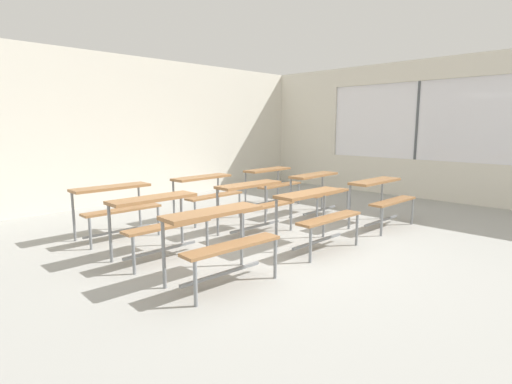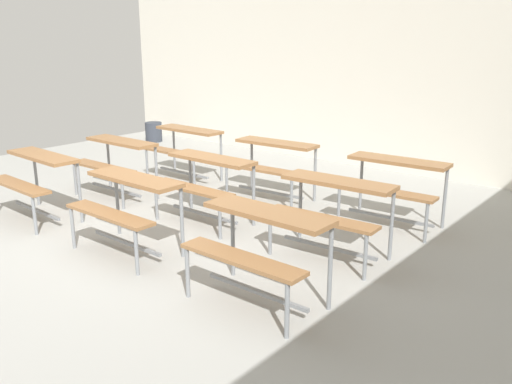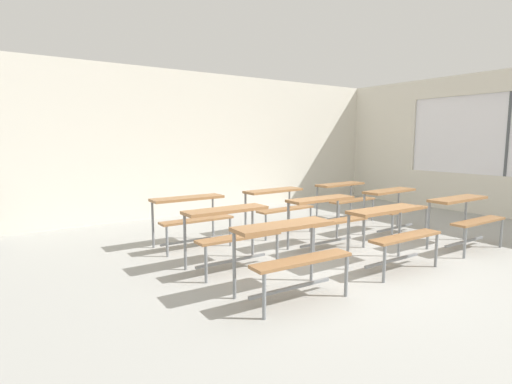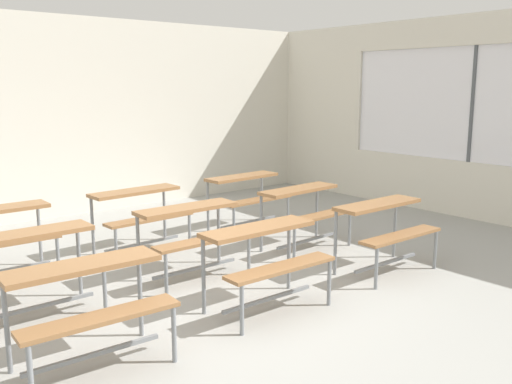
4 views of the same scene
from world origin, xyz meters
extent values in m
cube|color=#9E9E99|center=(0.00, 0.00, -0.03)|extent=(10.00, 9.00, 0.05)
cube|color=silver|center=(0.00, 4.50, 1.50)|extent=(10.00, 0.12, 3.00)
cube|color=silver|center=(5.00, 0.00, 0.42)|extent=(0.12, 9.00, 0.85)
cube|color=silver|center=(5.00, 3.55, 1.70)|extent=(0.12, 1.90, 1.70)
cube|color=white|center=(5.00, 0.50, 1.70)|extent=(0.02, 4.20, 1.70)
cube|color=#4C5156|center=(5.00, 0.50, 1.70)|extent=(0.06, 0.05, 1.70)
cube|color=olive|center=(-1.30, -0.16, 0.72)|extent=(1.11, 0.37, 0.04)
cube|color=olive|center=(-1.31, -0.48, 0.44)|extent=(1.11, 0.27, 0.03)
cylinder|color=gray|center=(-1.79, 0.01, 0.36)|extent=(0.04, 0.04, 0.72)
cylinder|color=gray|center=(-0.79, -0.04, 0.36)|extent=(0.04, 0.04, 0.72)
cylinder|color=gray|center=(-1.81, -0.54, 0.22)|extent=(0.04, 0.04, 0.44)
cylinder|color=gray|center=(-0.82, -0.59, 0.22)|extent=(0.04, 0.04, 0.44)
cube|color=gray|center=(-1.30, -0.30, 0.10)|extent=(1.00, 0.08, 0.03)
cube|color=olive|center=(0.34, -0.15, 0.72)|extent=(1.10, 0.34, 0.04)
cube|color=olive|center=(0.34, -0.47, 0.44)|extent=(1.10, 0.24, 0.03)
cylinder|color=gray|center=(-0.16, -0.01, 0.36)|extent=(0.04, 0.04, 0.72)
cylinder|color=gray|center=(0.84, -0.02, 0.36)|extent=(0.04, 0.04, 0.72)
cylinder|color=gray|center=(-0.16, -0.56, 0.22)|extent=(0.04, 0.04, 0.44)
cylinder|color=gray|center=(0.84, -0.57, 0.22)|extent=(0.04, 0.04, 0.44)
cube|color=gray|center=(0.34, -0.29, 0.10)|extent=(1.00, 0.05, 0.03)
cube|color=olive|center=(2.00, -0.18, 0.72)|extent=(1.10, 0.33, 0.04)
cube|color=olive|center=(1.99, -0.50, 0.44)|extent=(1.10, 0.23, 0.03)
cylinder|color=gray|center=(1.50, -0.03, 0.36)|extent=(0.04, 0.04, 0.72)
cylinder|color=gray|center=(2.50, -0.05, 0.36)|extent=(0.04, 0.04, 0.72)
cylinder|color=gray|center=(1.49, -0.58, 0.22)|extent=(0.04, 0.04, 0.44)
cylinder|color=gray|center=(2.49, -0.60, 0.22)|extent=(0.04, 0.04, 0.44)
cube|color=gray|center=(2.00, -0.32, 0.10)|extent=(1.00, 0.04, 0.03)
cube|color=olive|center=(-1.32, 0.98, 0.72)|extent=(1.10, 0.32, 0.04)
cube|color=olive|center=(-1.32, 0.66, 0.44)|extent=(1.10, 0.22, 0.03)
cylinder|color=gray|center=(-0.82, 1.11, 0.36)|extent=(0.04, 0.04, 0.72)
cylinder|color=gray|center=(-0.82, 0.56, 0.22)|extent=(0.04, 0.04, 0.44)
cube|color=gray|center=(-1.32, 0.84, 0.10)|extent=(1.00, 0.03, 0.03)
cube|color=olive|center=(0.30, 0.97, 0.72)|extent=(1.10, 0.33, 0.04)
cube|color=olive|center=(0.30, 0.65, 0.44)|extent=(1.10, 0.23, 0.03)
cylinder|color=gray|center=(-0.19, 1.11, 0.36)|extent=(0.04, 0.04, 0.72)
cylinder|color=gray|center=(0.81, 1.10, 0.36)|extent=(0.04, 0.04, 0.72)
cylinder|color=gray|center=(-0.20, 0.56, 0.22)|extent=(0.04, 0.04, 0.44)
cylinder|color=gray|center=(0.80, 0.55, 0.22)|extent=(0.04, 0.04, 0.44)
cube|color=gray|center=(0.30, 0.83, 0.10)|extent=(1.00, 0.04, 0.03)
cube|color=olive|center=(1.94, 0.99, 0.72)|extent=(1.11, 0.38, 0.04)
cube|color=olive|center=(1.96, 0.67, 0.44)|extent=(1.11, 0.28, 0.03)
cylinder|color=gray|center=(1.43, 1.10, 0.36)|extent=(0.04, 0.04, 0.72)
cylinder|color=gray|center=(2.43, 1.15, 0.36)|extent=(0.04, 0.04, 0.72)
cylinder|color=gray|center=(1.46, 0.55, 0.22)|extent=(0.04, 0.04, 0.44)
cylinder|color=gray|center=(2.46, 0.60, 0.22)|extent=(0.04, 0.04, 0.44)
cube|color=gray|center=(1.95, 0.85, 0.10)|extent=(1.00, 0.08, 0.03)
cube|color=olive|center=(-1.29, 1.85, 0.44)|extent=(1.10, 0.23, 0.03)
cylinder|color=gray|center=(-0.78, 2.31, 0.36)|extent=(0.04, 0.04, 0.72)
cylinder|color=gray|center=(-0.79, 1.76, 0.22)|extent=(0.04, 0.04, 0.44)
cube|color=gray|center=(-1.29, 2.03, 0.10)|extent=(1.00, 0.04, 0.03)
cube|color=olive|center=(0.33, 2.16, 0.72)|extent=(1.11, 0.38, 0.04)
cube|color=olive|center=(0.34, 1.84, 0.44)|extent=(1.11, 0.28, 0.03)
cylinder|color=gray|center=(-0.18, 2.27, 0.36)|extent=(0.04, 0.04, 0.72)
cylinder|color=gray|center=(0.82, 2.32, 0.36)|extent=(0.04, 0.04, 0.72)
cylinder|color=gray|center=(-0.15, 1.72, 0.22)|extent=(0.04, 0.04, 0.44)
cylinder|color=gray|center=(0.85, 1.77, 0.22)|extent=(0.04, 0.04, 0.44)
cube|color=gray|center=(0.33, 2.02, 0.10)|extent=(1.00, 0.08, 0.03)
cube|color=olive|center=(1.99, 2.18, 0.72)|extent=(1.11, 0.37, 0.04)
cube|color=olive|center=(2.01, 1.86, 0.44)|extent=(1.11, 0.27, 0.03)
cylinder|color=gray|center=(1.49, 2.30, 0.36)|extent=(0.04, 0.04, 0.72)
cylinder|color=gray|center=(2.49, 2.35, 0.36)|extent=(0.04, 0.04, 0.72)
cylinder|color=gray|center=(1.51, 1.75, 0.22)|extent=(0.04, 0.04, 0.44)
cylinder|color=gray|center=(2.51, 1.80, 0.22)|extent=(0.04, 0.04, 0.44)
cube|color=gray|center=(2.00, 2.04, 0.10)|extent=(1.00, 0.08, 0.03)
camera|label=1|loc=(-3.80, -3.30, 1.60)|focal=28.00mm
camera|label=2|loc=(4.49, -3.41, 2.07)|focal=38.55mm
camera|label=3|loc=(-3.80, -3.30, 1.60)|focal=28.00mm
camera|label=4|loc=(-2.76, -3.87, 1.99)|focal=39.22mm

